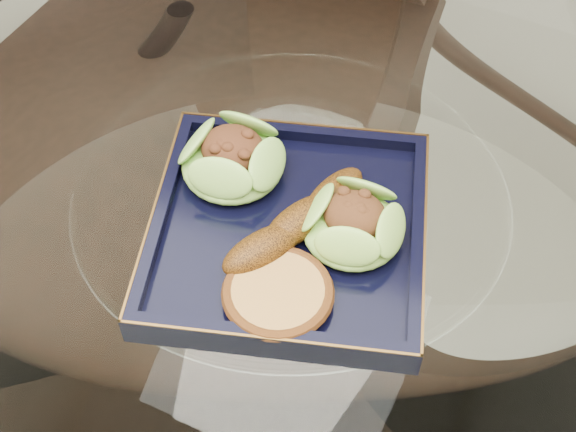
% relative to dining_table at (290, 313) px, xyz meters
% --- Properties ---
extents(dining_table, '(1.13, 1.13, 0.77)m').
position_rel_dining_table_xyz_m(dining_table, '(0.00, 0.00, 0.00)').
color(dining_table, white).
rests_on(dining_table, ground).
extents(dining_chair, '(0.45, 0.45, 1.02)m').
position_rel_dining_table_xyz_m(dining_chair, '(-0.24, 0.36, -0.03)').
color(dining_chair, black).
rests_on(dining_chair, ground).
extents(navy_plate, '(0.33, 0.33, 0.02)m').
position_rel_dining_table_xyz_m(navy_plate, '(0.00, -0.02, 0.17)').
color(navy_plate, black).
rests_on(navy_plate, dining_table).
extents(lettuce_wrap_left, '(0.14, 0.14, 0.04)m').
position_rel_dining_table_xyz_m(lettuce_wrap_left, '(-0.08, 0.03, 0.20)').
color(lettuce_wrap_left, '#5A8C28').
rests_on(lettuce_wrap_left, navy_plate).
extents(lettuce_wrap_right, '(0.12, 0.12, 0.04)m').
position_rel_dining_table_xyz_m(lettuce_wrap_right, '(0.07, -0.00, 0.20)').
color(lettuce_wrap_right, '#63AC32').
rests_on(lettuce_wrap_right, navy_plate).
extents(roasted_plantain, '(0.10, 0.18, 0.03)m').
position_rel_dining_table_xyz_m(roasted_plantain, '(0.02, -0.02, 0.20)').
color(roasted_plantain, '#61350A').
rests_on(roasted_plantain, navy_plate).
extents(crumb_patty, '(0.11, 0.11, 0.02)m').
position_rel_dining_table_xyz_m(crumb_patty, '(0.03, -0.10, 0.19)').
color(crumb_patty, '#C18640').
rests_on(crumb_patty, navy_plate).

